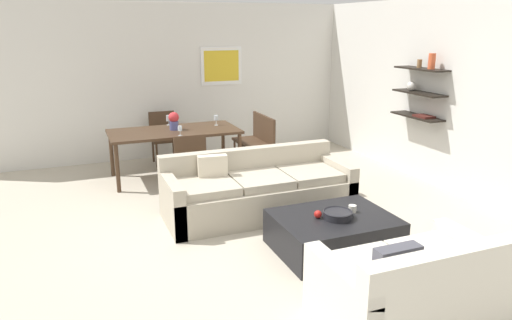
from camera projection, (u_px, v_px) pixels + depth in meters
name	position (u px, v px, depth m)	size (l,w,h in m)	color
ground_plane	(257.00, 225.00, 5.72)	(18.00, 18.00, 0.00)	#BCB29E
back_wall_unit	(200.00, 80.00, 8.62)	(8.40, 0.09, 2.70)	silver
right_wall_shelf_unit	(433.00, 93.00, 6.97)	(0.34, 8.20, 2.70)	silver
sofa_beige	(257.00, 192.00, 6.00)	(2.34, 0.90, 0.78)	#B2A893
loveseat_white	(412.00, 288.00, 3.79)	(1.46, 0.90, 0.78)	silver
coffee_table	(333.00, 233.00, 5.05)	(1.22, 0.94, 0.38)	black
decorative_bowl	(338.00, 214.00, 4.93)	(0.31, 0.31, 0.08)	black
candle_jar	(352.00, 209.00, 5.10)	(0.08, 0.08, 0.08)	silver
apple_on_coffee_table	(318.00, 214.00, 4.94)	(0.08, 0.08, 0.08)	red
dining_table	(174.00, 134.00, 7.36)	(1.96, 0.96, 0.75)	#422D1E
dining_chair_right_far	(253.00, 135.00, 8.10)	(0.44, 0.44, 0.88)	#422D1E
dining_chair_head	(164.00, 134.00, 8.20)	(0.44, 0.44, 0.88)	#422D1E
dining_chair_right_near	(262.00, 141.00, 7.72)	(0.44, 0.44, 0.88)	#422D1E
dining_chair_foot	(189.00, 160.00, 6.62)	(0.44, 0.44, 0.88)	#422D1E
wine_glass_foot	(180.00, 129.00, 6.94)	(0.06, 0.06, 0.15)	silver
wine_glass_right_far	(216.00, 118.00, 7.67)	(0.07, 0.07, 0.16)	silver
wine_glass_head	(168.00, 119.00, 7.69)	(0.06, 0.06, 0.16)	silver
centerpiece_vase	(174.00, 120.00, 7.33)	(0.16, 0.16, 0.28)	#4C518C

